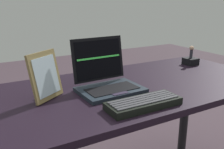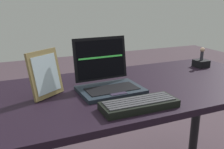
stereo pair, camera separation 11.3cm
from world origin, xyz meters
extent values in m
cube|color=black|center=(0.00, 0.00, 0.72)|extent=(1.65, 0.68, 0.03)
cylinder|color=black|center=(0.77, 0.28, 0.35)|extent=(0.06, 0.06, 0.71)
cube|color=#1F2832|center=(-0.04, -0.03, 0.75)|extent=(0.29, 0.21, 0.02)
cube|color=black|center=(-0.04, -0.04, 0.76)|extent=(0.24, 0.12, 0.00)
cube|color=#292136|center=(-0.04, -0.11, 0.76)|extent=(0.07, 0.03, 0.00)
cube|color=black|center=(-0.04, 0.08, 0.87)|extent=(0.27, 0.05, 0.20)
cube|color=black|center=(-0.04, 0.08, 0.87)|extent=(0.24, 0.04, 0.18)
cube|color=#4CF259|center=(-0.04, 0.08, 0.88)|extent=(0.23, 0.01, 0.01)
cube|color=black|center=(-0.01, -0.24, 0.75)|extent=(0.30, 0.11, 0.03)
cube|color=#38383D|center=(-0.01, -0.27, 0.77)|extent=(0.28, 0.02, 0.00)
cube|color=#38383D|center=(-0.01, -0.26, 0.77)|extent=(0.28, 0.02, 0.00)
cube|color=#38383D|center=(-0.01, -0.24, 0.77)|extent=(0.28, 0.02, 0.00)
cube|color=#38383D|center=(-0.01, -0.22, 0.77)|extent=(0.28, 0.02, 0.00)
cube|color=#38383D|center=(-0.01, -0.20, 0.77)|extent=(0.28, 0.02, 0.00)
cube|color=olive|center=(-0.32, 0.03, 0.84)|extent=(0.16, 0.13, 0.20)
cube|color=#AEC3CF|center=(-0.31, 0.02, 0.84)|extent=(0.12, 0.10, 0.16)
cube|color=olive|center=(-0.33, 0.06, 0.75)|extent=(0.02, 0.02, 0.03)
cube|color=black|center=(0.64, 0.15, 0.76)|extent=(0.08, 0.08, 0.04)
cylinder|color=#2B2A33|center=(0.64, 0.15, 0.81)|extent=(0.02, 0.02, 0.05)
sphere|color=tan|center=(0.64, 0.15, 0.84)|extent=(0.03, 0.03, 0.03)
camera|label=1|loc=(-0.57, -0.97, 1.14)|focal=40.84mm
camera|label=2|loc=(-0.47, -1.02, 1.14)|focal=40.84mm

